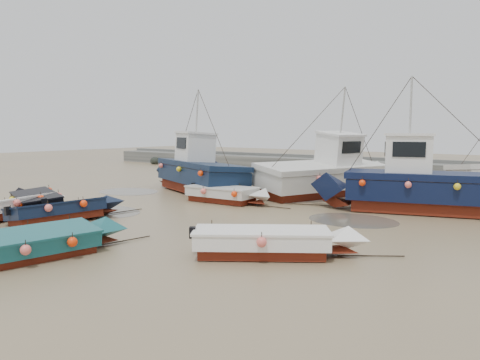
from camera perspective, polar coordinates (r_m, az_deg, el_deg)
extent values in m
plane|color=#8C7750|center=(21.04, -6.80, -4.35)|extent=(120.00, 120.00, 0.00)
cube|color=gray|center=(39.71, 15.77, 1.35)|extent=(60.00, 2.20, 1.20)
cube|color=gray|center=(40.78, 16.42, 2.48)|extent=(60.00, 0.60, 0.25)
ellipsoid|color=black|center=(35.32, 21.70, 0.05)|extent=(0.84, 0.86, 0.51)
ellipsoid|color=black|center=(36.21, 26.47, 0.06)|extent=(0.98, 1.07, 0.72)
ellipsoid|color=black|center=(40.49, 8.26, 1.26)|extent=(0.99, 0.80, 0.58)
ellipsoid|color=black|center=(51.39, -10.52, 2.15)|extent=(0.65, 0.64, 0.43)
ellipsoid|color=black|center=(39.97, 9.08, 0.99)|extent=(0.61, 0.53, 0.32)
ellipsoid|color=black|center=(41.68, 2.57, 1.51)|extent=(1.09, 0.88, 0.72)
ellipsoid|color=black|center=(40.90, 5.04, 1.18)|extent=(0.65, 0.60, 0.37)
ellipsoid|color=black|center=(37.89, 13.12, 0.62)|extent=(0.64, 0.62, 0.48)
ellipsoid|color=black|center=(51.40, -10.34, 2.33)|extent=(1.10, 0.87, 0.86)
ellipsoid|color=black|center=(36.08, 26.48, -0.20)|extent=(0.55, 0.45, 0.29)
cylinder|color=#5B554A|center=(22.96, -16.79, -3.67)|extent=(4.46, 4.46, 0.01)
cylinder|color=#5B554A|center=(20.46, 13.59, -4.79)|extent=(3.87, 3.87, 0.01)
cylinder|color=#5B554A|center=(29.58, -13.46, -1.38)|extent=(3.96, 3.96, 0.01)
cylinder|color=#5B554A|center=(28.10, 8.00, -1.67)|extent=(5.85, 5.85, 0.01)
cube|color=maroon|center=(22.85, -25.28, -3.69)|extent=(1.79, 3.26, 0.30)
cube|color=silver|center=(22.79, -25.32, -2.76)|extent=(2.03, 3.53, 0.45)
pyramid|color=silver|center=(24.11, -21.84, -1.06)|extent=(1.37, 1.00, 0.90)
cube|color=brown|center=(22.77, -25.34, -2.35)|extent=(1.66, 2.95, 0.10)
cube|color=silver|center=(22.75, -25.35, -2.13)|extent=(2.10, 3.61, 0.07)
cylinder|color=black|center=(24.86, -20.36, -2.99)|extent=(0.55, 1.94, 0.04)
sphere|color=#FF3A0B|center=(21.80, -25.32, -2.87)|extent=(0.30, 0.30, 0.30)
sphere|color=#FF3A0B|center=(23.32, -26.55, -2.37)|extent=(0.30, 0.30, 0.30)
sphere|color=#FF3A0B|center=(22.69, -22.85, -2.42)|extent=(0.30, 0.30, 0.30)
sphere|color=#FF3A0B|center=(24.20, -24.19, -1.96)|extent=(0.30, 0.30, 0.30)
cube|color=maroon|center=(20.85, -21.31, -4.43)|extent=(1.78, 3.58, 0.30)
cube|color=black|center=(20.79, -21.35, -3.41)|extent=(2.06, 3.86, 0.45)
pyramid|color=black|center=(21.71, -16.14, -1.62)|extent=(1.70, 0.90, 0.90)
cube|color=brown|center=(20.76, -21.37, -2.96)|extent=(1.66, 3.24, 0.10)
cube|color=black|center=(20.75, -21.38, -2.72)|extent=(2.13, 3.95, 0.07)
cube|color=black|center=(20.05, -26.38, -3.48)|extent=(0.24, 0.20, 0.35)
cylinder|color=black|center=(22.32, -14.03, -3.80)|extent=(0.28, 1.99, 0.04)
sphere|color=#FF3A0B|center=(21.08, -26.06, -3.20)|extent=(0.30, 0.30, 0.30)
sphere|color=#FF3A0B|center=(19.63, -22.16, -3.69)|extent=(0.30, 0.30, 0.30)
sphere|color=#FF3A0B|center=(21.62, -22.40, -2.81)|extent=(0.30, 0.30, 0.30)
sphere|color=#FF3A0B|center=(20.26, -18.36, -3.24)|extent=(0.30, 0.30, 0.30)
sphere|color=#FF3A0B|center=(22.23, -18.94, -2.43)|extent=(0.30, 0.30, 0.30)
cube|color=maroon|center=(15.48, -23.38, -8.16)|extent=(1.81, 3.28, 0.30)
cube|color=#16565B|center=(15.40, -23.44, -6.81)|extent=(2.08, 3.54, 0.45)
pyramid|color=#16565B|center=(16.06, -16.71, -4.38)|extent=(1.62, 0.97, 0.90)
cube|color=brown|center=(15.36, -23.47, -6.21)|extent=(1.69, 2.97, 0.10)
cube|color=#16565B|center=(15.34, -23.48, -5.88)|extent=(2.15, 3.63, 0.07)
cylinder|color=black|center=(16.65, -13.91, -7.25)|extent=(0.39, 1.98, 0.04)
sphere|color=#FF3A0B|center=(14.35, -24.78, -7.38)|extent=(0.30, 0.30, 0.30)
sphere|color=#FF3A0B|center=(16.19, -24.51, -5.85)|extent=(0.30, 0.30, 0.30)
sphere|color=#FF3A0B|center=(14.80, -19.87, -6.76)|extent=(0.30, 0.30, 0.30)
sphere|color=#FF3A0B|center=(16.64, -20.17, -5.35)|extent=(0.30, 0.30, 0.30)
cube|color=maroon|center=(14.41, 2.62, -8.70)|extent=(3.84, 3.24, 0.30)
cube|color=white|center=(14.32, 2.63, -7.25)|extent=(4.20, 3.59, 0.45)
pyramid|color=white|center=(14.43, 12.10, -5.45)|extent=(1.48, 1.69, 0.90)
cube|color=brown|center=(14.28, 2.63, -6.61)|extent=(3.50, 2.97, 0.10)
cube|color=white|center=(14.26, 2.63, -6.26)|extent=(4.31, 3.69, 0.07)
cube|color=black|center=(14.42, -5.82, -6.47)|extent=(0.27, 0.28, 0.35)
cylinder|color=black|center=(14.84, 15.69, -8.97)|extent=(1.66, 1.18, 0.04)
sphere|color=#FF3A0B|center=(15.25, -3.46, -6.01)|extent=(0.30, 0.30, 0.30)
sphere|color=#FF3A0B|center=(13.42, 2.65, -7.72)|extent=(0.30, 0.30, 0.30)
sphere|color=#FF3A0B|center=(15.27, 8.66, -6.05)|extent=(0.30, 0.30, 0.30)
cube|color=maroon|center=(24.00, -23.47, -3.15)|extent=(4.11, 2.62, 0.30)
cube|color=black|center=(23.94, -23.51, -2.27)|extent=(4.46, 2.95, 0.45)
pyramid|color=black|center=(26.26, -24.44, -0.60)|extent=(1.23, 1.78, 0.90)
cube|color=brown|center=(23.92, -23.52, -1.87)|extent=(3.73, 2.42, 0.10)
cube|color=black|center=(23.91, -23.53, -1.66)|extent=(4.57, 3.04, 0.07)
cube|color=black|center=(21.80, -22.57, -2.56)|extent=(0.24, 0.27, 0.35)
cylinder|color=black|center=(27.33, -24.66, -2.36)|extent=(1.89, 0.72, 0.04)
sphere|color=#FF3A0B|center=(22.17, -25.19, -2.72)|extent=(0.30, 0.30, 0.30)
sphere|color=#FF3A0B|center=(23.56, -21.04, -2.03)|extent=(0.30, 0.30, 0.30)
sphere|color=#FF3A0B|center=(24.34, -25.91, -2.00)|extent=(0.30, 0.30, 0.30)
sphere|color=#FF3A0B|center=(25.70, -22.07, -1.41)|extent=(0.30, 0.30, 0.30)
cube|color=maroon|center=(24.70, -2.23, -2.37)|extent=(3.48, 1.61, 0.30)
cube|color=silver|center=(24.64, -2.24, -1.51)|extent=(3.74, 1.88, 0.45)
pyramid|color=silver|center=(23.37, 2.07, -0.82)|extent=(0.80, 1.72, 0.90)
cube|color=brown|center=(24.62, -2.24, -1.13)|extent=(3.14, 1.51, 0.10)
cube|color=silver|center=(24.61, -2.24, -0.92)|extent=(3.83, 1.95, 0.07)
cube|color=black|center=(25.79, -5.67, -0.79)|extent=(0.19, 0.23, 0.35)
cylinder|color=black|center=(23.05, 3.98, -3.31)|extent=(2.00, 0.15, 0.04)
sphere|color=#FF3A0B|center=(26.26, -3.56, -0.80)|extent=(0.30, 0.30, 0.30)
sphere|color=#FF3A0B|center=(24.16, -4.51, -1.43)|extent=(0.30, 0.30, 0.30)
sphere|color=#FF3A0B|center=(25.13, -0.05, -1.11)|extent=(0.30, 0.30, 0.30)
sphere|color=#FF3A0B|center=(23.02, -0.73, -1.80)|extent=(0.30, 0.30, 0.30)
cube|color=maroon|center=(28.22, -4.91, -1.04)|extent=(7.28, 4.78, 0.55)
cube|color=#0D1B33|center=(28.13, -4.92, 0.48)|extent=(7.90, 5.34, 0.95)
pyramid|color=#0D1B33|center=(31.99, -8.19, 2.40)|extent=(2.34, 2.98, 1.40)
cube|color=brown|center=(28.08, -4.93, 1.52)|extent=(7.71, 5.18, 0.08)
cube|color=#0D1B33|center=(28.07, -4.93, 1.81)|extent=(8.08, 5.45, 0.30)
cube|color=white|center=(28.94, -5.81, 3.86)|extent=(2.56, 2.48, 1.70)
cube|color=white|center=(28.91, -5.83, 5.66)|extent=(2.77, 2.68, 0.12)
cube|color=black|center=(29.86, -6.62, 4.41)|extent=(0.66, 1.47, 0.68)
cylinder|color=#B7B7B2|center=(28.93, -5.86, 8.35)|extent=(0.10, 0.10, 2.60)
cylinder|color=black|center=(33.22, -8.88, -0.40)|extent=(2.78, 1.22, 0.05)
sphere|color=#FB6D63|center=(24.81, -5.04, 0.51)|extent=(0.30, 0.30, 0.30)
sphere|color=#FB6D63|center=(27.43, -0.89, 1.09)|extent=(0.30, 0.30, 0.30)
sphere|color=#FB6D63|center=(27.52, -7.64, 1.06)|extent=(0.30, 0.30, 0.30)
sphere|color=#FB6D63|center=(30.05, -3.64, 1.54)|extent=(0.30, 0.30, 0.30)
sphere|color=#FB6D63|center=(30.28, -9.78, 1.50)|extent=(0.30, 0.30, 0.30)
cube|color=maroon|center=(27.44, 9.83, -1.32)|extent=(4.76, 7.71, 0.55)
cube|color=beige|center=(27.35, 9.86, 0.24)|extent=(5.33, 8.36, 0.95)
pyramid|color=beige|center=(30.48, 16.20, 2.02)|extent=(3.04, 2.29, 1.40)
cube|color=brown|center=(27.31, 9.88, 1.31)|extent=(5.17, 8.15, 0.08)
cube|color=beige|center=(27.29, 9.89, 1.61)|extent=(5.45, 8.54, 0.30)
cube|color=white|center=(27.97, 11.57, 3.67)|extent=(2.48, 2.54, 1.70)
cube|color=white|center=(27.94, 11.61, 5.54)|extent=(2.68, 2.74, 0.12)
cube|color=black|center=(28.67, 13.06, 4.21)|extent=(1.52, 0.62, 0.68)
cylinder|color=#B7B7B2|center=(27.96, 11.68, 8.33)|extent=(0.10, 0.10, 2.60)
cylinder|color=black|center=(31.54, 17.54, -0.98)|extent=(1.11, 2.82, 0.05)
sphere|color=#FB6D63|center=(26.52, 2.67, 0.91)|extent=(0.30, 0.30, 0.30)
sphere|color=#FB6D63|center=(25.18, 9.46, 0.54)|extent=(0.30, 0.30, 0.30)
sphere|color=#FB6D63|center=(28.43, 7.89, 1.22)|extent=(0.30, 0.30, 0.30)
sphere|color=#FB6D63|center=(27.36, 14.39, 0.88)|extent=(0.30, 0.30, 0.30)
sphere|color=#FB6D63|center=(30.54, 12.42, 1.48)|extent=(0.30, 0.30, 0.30)
cube|color=maroon|center=(23.32, 22.15, -3.05)|extent=(7.24, 4.18, 0.55)
cube|color=black|center=(23.21, 22.23, -1.22)|extent=(7.84, 4.71, 0.95)
pyramid|color=black|center=(23.36, 11.85, 0.89)|extent=(2.14, 2.97, 1.40)
cube|color=brown|center=(23.15, 22.28, 0.04)|extent=(7.65, 4.56, 0.08)
cube|color=black|center=(23.14, 22.30, 0.39)|extent=(8.02, 4.81, 0.30)
cube|color=white|center=(23.05, 19.89, 2.88)|extent=(2.46, 2.37, 1.70)
cube|color=white|center=(23.02, 19.98, 5.14)|extent=(2.65, 2.56, 0.12)
cube|color=black|center=(23.07, 17.38, 3.61)|extent=(0.51, 1.54, 0.68)
cylinder|color=#B7B7B2|center=(23.04, 20.11, 8.53)|extent=(0.10, 0.10, 2.60)
cylinder|color=black|center=(23.77, 9.01, -3.08)|extent=(2.88, 0.92, 0.05)
sphere|color=#FB6D63|center=(24.77, 26.68, -0.15)|extent=(0.30, 0.30, 0.30)
sphere|color=#FB6D63|center=(21.79, 24.97, -0.87)|extent=(0.30, 0.30, 0.30)
sphere|color=#FB6D63|center=(24.62, 22.15, 0.02)|extent=(0.30, 0.30, 0.30)
sphere|color=#FB6D63|center=(21.71, 19.81, -0.67)|extent=(0.30, 0.30, 0.30)
sphere|color=#FB6D63|center=(24.63, 17.60, 0.20)|extent=(0.30, 0.30, 0.30)
sphere|color=#FB6D63|center=(21.80, 14.67, -0.47)|extent=(0.30, 0.30, 0.30)
sphere|color=#FB6D63|center=(30.39, 24.65, 1.03)|extent=(0.30, 0.30, 0.30)
imported|color=#151A33|center=(28.99, -3.05, -1.38)|extent=(0.81, 0.77, 1.87)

